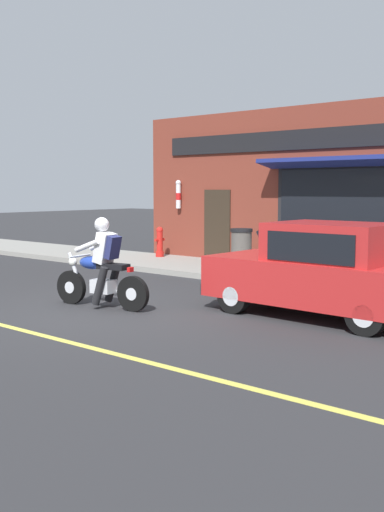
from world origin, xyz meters
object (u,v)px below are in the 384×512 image
object	(u,v)px
fire_hydrant	(160,242)
car_hatchback	(322,271)
motorcycle_with_rider	(102,270)
trash_bin	(241,248)

from	to	relation	value
fire_hydrant	car_hatchback	bearing A→B (deg)	-118.40
motorcycle_with_rider	trash_bin	world-z (taller)	motorcycle_with_rider
trash_bin	car_hatchback	bearing A→B (deg)	-130.92
motorcycle_with_rider	car_hatchback	world-z (taller)	motorcycle_with_rider
trash_bin	motorcycle_with_rider	bearing A→B (deg)	-172.41
trash_bin	fire_hydrant	xyz separation A→B (m)	(0.39, 3.19, -0.06)
car_hatchback	trash_bin	size ratio (longest dim) A/B	3.91
motorcycle_with_rider	fire_hydrant	world-z (taller)	motorcycle_with_rider
fire_hydrant	motorcycle_with_rider	bearing A→B (deg)	-145.76
trash_bin	fire_hydrant	bearing A→B (deg)	83.09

